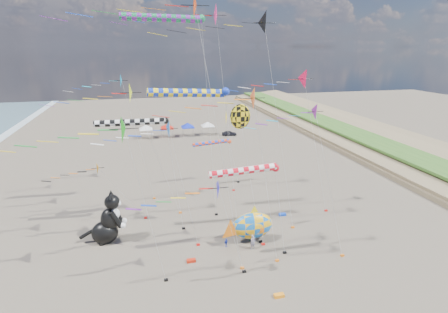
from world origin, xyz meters
TOP-DOWN VIEW (x-y plane):
  - ground at (0.00, 0.00)m, footprint 260.00×260.00m
  - delta_kite_0 at (-2.70, 4.60)m, footprint 10.59×1.99m
  - delta_kite_1 at (11.77, 14.72)m, footprint 12.80×2.62m
  - delta_kite_2 at (2.19, 5.56)m, footprint 10.19×2.16m
  - delta_kite_3 at (-5.12, 10.45)m, footprint 9.15×1.93m
  - delta_kite_4 at (-8.09, 18.74)m, footprint 13.80×2.63m
  - delta_kite_5 at (-9.07, 5.09)m, footprint 11.19×2.49m
  - delta_kite_6 at (-3.56, 5.20)m, footprint 14.90×2.60m
  - delta_kite_7 at (2.04, 24.34)m, footprint 15.55×3.09m
  - delta_kite_8 at (-10.09, 24.21)m, footprint 9.77×1.93m
  - delta_kite_9 at (-12.96, 18.31)m, footprint 10.48×1.65m
  - delta_kite_10 at (7.34, 4.80)m, footprint 10.46×1.73m
  - delta_kite_11 at (4.59, 11.57)m, footprint 15.02×2.54m
  - windsock_0 at (-7.80, 14.46)m, footprint 9.08×0.74m
  - windsock_1 at (-1.63, 14.07)m, footprint 10.10×0.92m
  - windsock_2 at (2.41, 6.73)m, footprint 8.25×0.75m
  - windsock_3 at (-3.72, 17.11)m, footprint 10.31×0.86m
  - windsock_4 at (3.50, 27.43)m, footprint 7.48×0.62m
  - angelfish_kite at (2.85, 11.41)m, footprint 3.74×3.02m
  - cat_inflatable at (-11.55, 13.77)m, footprint 4.59×2.55m
  - fish_inflatable at (4.09, 9.83)m, footprint 6.33×2.79m
  - person_adult at (3.76, 8.33)m, footprint 0.69×0.52m
  - child_green at (4.13, 10.04)m, footprint 0.53×0.43m
  - child_blue at (1.07, 9.47)m, footprint 0.61×0.49m
  - kite_bag_0 at (-3.09, 7.54)m, footprint 0.90×0.44m
  - kite_bag_1 at (3.62, 0.52)m, footprint 0.90×0.44m
  - kite_bag_2 at (9.99, 14.91)m, footprint 0.90×0.44m
  - tent_row at (1.50, 60.00)m, footprint 19.20×4.20m
  - parked_car at (13.95, 58.00)m, footprint 3.76×1.86m

SIDE VIEW (x-z plane):
  - ground at x=0.00m, z-range 0.00..0.00m
  - kite_bag_0 at x=-3.09m, z-range 0.00..0.30m
  - kite_bag_1 at x=3.62m, z-range 0.00..0.30m
  - kite_bag_2 at x=9.99m, z-range 0.00..0.30m
  - child_blue at x=1.07m, z-range 0.00..0.97m
  - child_green at x=4.13m, z-range 0.00..1.00m
  - parked_car at x=13.95m, z-range 0.00..1.23m
  - person_adult at x=3.76m, z-range 0.00..1.69m
  - fish_inflatable at x=4.09m, z-range -0.19..4.22m
  - cat_inflatable at x=-11.55m, z-range 0.00..5.99m
  - tent_row at x=1.50m, z-range 1.25..5.05m
  - delta_kite_9 at x=-12.96m, z-range 2.70..10.56m
  - windsock_4 at x=3.50m, z-range 3.26..10.53m
  - delta_kite_0 at x=-2.70m, z-range 3.93..14.46m
  - windsock_2 at x=2.41m, z-range 4.64..14.79m
  - delta_kite_3 at x=-5.12m, z-range 5.85..20.20m
  - windsock_0 at x=-7.80m, z-range 6.43..20.15m
  - angelfish_kite at x=2.85m, z-range 6.24..21.60m
  - delta_kite_5 at x=-9.07m, z-range 6.58..22.78m
  - delta_kite_10 at x=7.34m, z-range 6.83..23.06m
  - delta_kite_4 at x=-8.09m, z-range 7.12..24.49m
  - windsock_1 at x=-1.63m, z-range 7.89..24.68m
  - delta_kite_8 at x=-10.09m, z-range 7.65..25.59m
  - delta_kite_2 at x=2.19m, z-range 7.63..25.69m
  - delta_kite_1 at x=11.77m, z-range 7.80..26.52m
  - delta_kite_11 at x=4.59m, z-range 10.75..35.40m
  - windsock_3 at x=-3.72m, z-range 11.66..36.01m
  - delta_kite_6 at x=-3.56m, z-range 11.17..36.71m
  - delta_kite_7 at x=2.04m, z-range 11.46..37.95m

